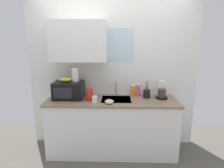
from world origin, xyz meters
TOP-DOWN VIEW (x-y plane):
  - kitchen_wall_assembly at (-0.10, 0.31)m, footprint 2.81×0.42m
  - counter_unit at (0.00, 0.00)m, footprint 2.04×0.63m
  - sink_faucet at (0.07, 0.24)m, footprint 0.03×0.03m
  - microwave at (-0.69, 0.05)m, footprint 0.46×0.35m
  - banana_bunch at (-0.74, 0.05)m, footprint 0.20×0.11m
  - paper_towel_roll at (-0.59, 0.10)m, footprint 0.11×0.11m
  - coffee_maker at (0.79, 0.11)m, footprint 0.19×0.21m
  - dish_soap_bottle_orange at (0.35, 0.22)m, footprint 0.07×0.07m
  - dish_soap_bottle_pink at (0.43, 0.22)m, footprint 0.06×0.06m
  - cereal_canister at (-0.35, -0.05)m, footprint 0.10×0.10m
  - mug_white at (-0.25, -0.14)m, footprint 0.08×0.08m
  - utensil_crock at (0.56, 0.12)m, footprint 0.11×0.11m
  - small_bowl at (-0.03, -0.20)m, footprint 0.13×0.13m

SIDE VIEW (x-z plane):
  - counter_unit at x=0.00m, z-range 0.01..0.91m
  - small_bowl at x=-0.03m, z-range 0.90..0.96m
  - mug_white at x=-0.25m, z-range 0.90..0.99m
  - utensil_crock at x=0.56m, z-range 0.83..1.11m
  - cereal_canister at x=-0.35m, z-range 0.90..1.08m
  - dish_soap_bottle_orange at x=0.35m, z-range 0.89..1.10m
  - dish_soap_bottle_pink at x=0.43m, z-range 0.89..1.12m
  - coffee_maker at x=0.79m, z-range 0.86..1.14m
  - sink_faucet at x=0.07m, z-range 0.90..1.14m
  - microwave at x=-0.69m, z-range 0.90..1.17m
  - banana_bunch at x=-0.74m, z-range 1.17..1.24m
  - paper_towel_roll at x=-0.59m, z-range 1.17..1.39m
  - kitchen_wall_assembly at x=-0.10m, z-range 0.11..2.61m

